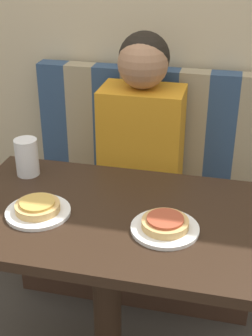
{
  "coord_description": "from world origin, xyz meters",
  "views": [
    {
      "loc": [
        0.35,
        -1.21,
        1.53
      ],
      "look_at": [
        0.0,
        0.29,
        0.74
      ],
      "focal_mm": 50.0,
      "sensor_mm": 36.0,
      "label": 1
    }
  ],
  "objects": [
    {
      "name": "person",
      "position": [
        0.0,
        0.59,
        0.81
      ],
      "size": [
        0.34,
        0.24,
        0.74
      ],
      "color": "orange",
      "rests_on": "booth_seat"
    },
    {
      "name": "plate_left",
      "position": [
        -0.2,
        -0.06,
        0.74
      ],
      "size": [
        0.2,
        0.2,
        0.01
      ],
      "color": "white",
      "rests_on": "dining_table"
    },
    {
      "name": "pizza_right",
      "position": [
        0.2,
        -0.06,
        0.76
      ],
      "size": [
        0.14,
        0.14,
        0.03
      ],
      "color": "tan",
      "rests_on": "plate_right"
    },
    {
      "name": "dining_table",
      "position": [
        0.0,
        0.0,
        0.62
      ],
      "size": [
        0.95,
        0.61,
        0.73
      ],
      "color": "black",
      "rests_on": "ground_plane"
    },
    {
      "name": "drinking_cup",
      "position": [
        -0.34,
        0.18,
        0.8
      ],
      "size": [
        0.08,
        0.08,
        0.14
      ],
      "color": "silver",
      "rests_on": "dining_table"
    },
    {
      "name": "plate_right",
      "position": [
        0.2,
        -0.06,
        0.74
      ],
      "size": [
        0.2,
        0.2,
        0.01
      ],
      "color": "white",
      "rests_on": "dining_table"
    },
    {
      "name": "pizza_left",
      "position": [
        -0.2,
        -0.06,
        0.76
      ],
      "size": [
        0.14,
        0.14,
        0.03
      ],
      "color": "tan",
      "rests_on": "plate_left"
    },
    {
      "name": "booth_backrest",
      "position": [
        -0.0,
        0.77,
        0.71
      ],
      "size": [
        1.04,
        0.09,
        0.55
      ],
      "color": "navy",
      "rests_on": "booth_seat"
    },
    {
      "name": "booth_seat",
      "position": [
        0.0,
        0.59,
        0.22
      ],
      "size": [
        1.04,
        0.46,
        0.44
      ],
      "color": "#382319",
      "rests_on": "ground_plane"
    }
  ]
}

